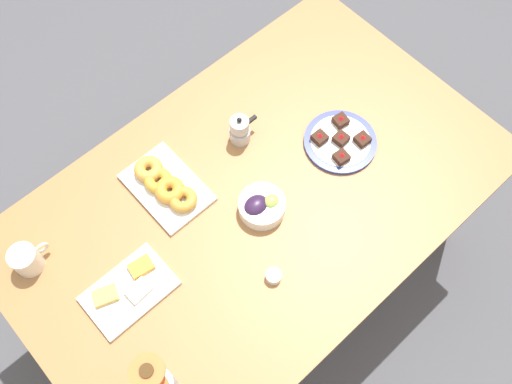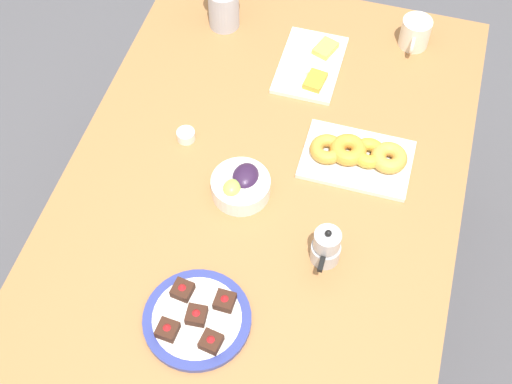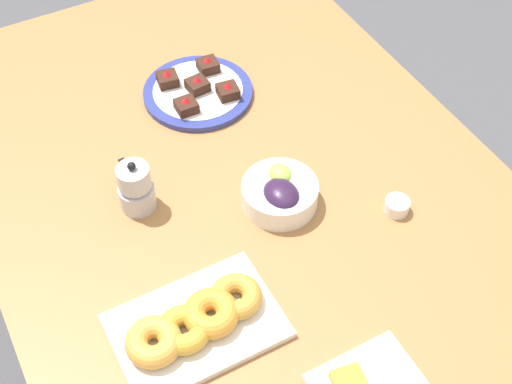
{
  "view_description": "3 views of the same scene",
  "coord_description": "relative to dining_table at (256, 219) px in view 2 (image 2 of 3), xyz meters",
  "views": [
    {
      "loc": [
        -0.52,
        -0.58,
        2.39
      ],
      "look_at": [
        0.0,
        0.0,
        0.78
      ],
      "focal_mm": 40.0,
      "sensor_mm": 36.0,
      "label": 1
    },
    {
      "loc": [
        0.94,
        0.27,
        2.23
      ],
      "look_at": [
        0.0,
        0.0,
        0.78
      ],
      "focal_mm": 50.0,
      "sensor_mm": 36.0,
      "label": 2
    },
    {
      "loc": [
        -0.78,
        0.42,
        1.81
      ],
      "look_at": [
        0.0,
        0.0,
        0.78
      ],
      "focal_mm": 50.0,
      "sensor_mm": 36.0,
      "label": 3
    }
  ],
  "objects": [
    {
      "name": "grape_bowl",
      "position": [
        -0.02,
        -0.04,
        0.12
      ],
      "size": [
        0.15,
        0.15,
        0.07
      ],
      "color": "white",
      "rests_on": "dining_table"
    },
    {
      "name": "ground_plane",
      "position": [
        0.0,
        0.0,
        -0.65
      ],
      "size": [
        6.0,
        6.0,
        0.0
      ],
      "primitive_type": "plane",
      "color": "#4C4C51"
    },
    {
      "name": "cheese_platter",
      "position": [
        -0.48,
        0.03,
        0.1
      ],
      "size": [
        0.26,
        0.17,
        0.03
      ],
      "color": "white",
      "rests_on": "dining_table"
    },
    {
      "name": "flower_vase",
      "position": [
        -0.58,
        -0.26,
        0.17
      ],
      "size": [
        0.11,
        0.12,
        0.23
      ],
      "color": "#B2B2BC",
      "rests_on": "dining_table"
    },
    {
      "name": "dining_table",
      "position": [
        0.0,
        0.0,
        0.0
      ],
      "size": [
        1.6,
        1.0,
        0.74
      ],
      "color": "#9E6B3D",
      "rests_on": "ground_plane"
    },
    {
      "name": "moka_pot",
      "position": [
        0.11,
        0.2,
        0.13
      ],
      "size": [
        0.11,
        0.07,
        0.12
      ],
      "color": "#B7B7BC",
      "rests_on": "dining_table"
    },
    {
      "name": "coffee_mug",
      "position": [
        -0.65,
        0.29,
        0.13
      ],
      "size": [
        0.12,
        0.09,
        0.09
      ],
      "color": "silver",
      "rests_on": "dining_table"
    },
    {
      "name": "dessert_plate",
      "position": [
        0.34,
        -0.04,
        0.1
      ],
      "size": [
        0.24,
        0.24,
        0.05
      ],
      "color": "navy",
      "rests_on": "dining_table"
    },
    {
      "name": "jam_cup_honey",
      "position": [
        -0.14,
        -0.23,
        0.1
      ],
      "size": [
        0.05,
        0.05,
        0.03
      ],
      "color": "white",
      "rests_on": "dining_table"
    },
    {
      "name": "croissant_platter",
      "position": [
        -0.19,
        0.22,
        0.11
      ],
      "size": [
        0.19,
        0.28,
        0.05
      ],
      "color": "white",
      "rests_on": "dining_table"
    }
  ]
}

